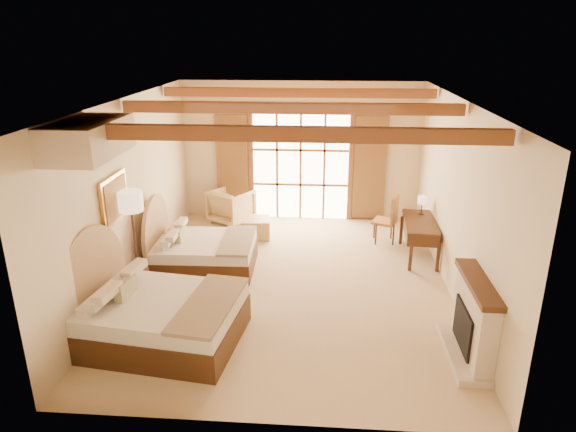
# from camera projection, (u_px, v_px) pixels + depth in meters

# --- Properties ---
(floor) EXTENTS (7.00, 7.00, 0.00)m
(floor) POSITION_uv_depth(u_px,v_px,m) (290.00, 283.00, 9.13)
(floor) COLOR #D1B38A
(floor) RESTS_ON ground
(wall_back) EXTENTS (5.50, 0.00, 5.50)m
(wall_back) POSITION_uv_depth(u_px,v_px,m) (301.00, 152.00, 11.87)
(wall_back) COLOR beige
(wall_back) RESTS_ON ground
(wall_left) EXTENTS (0.00, 7.00, 7.00)m
(wall_left) POSITION_uv_depth(u_px,v_px,m) (130.00, 194.00, 8.78)
(wall_left) COLOR beige
(wall_left) RESTS_ON ground
(wall_right) EXTENTS (0.00, 7.00, 7.00)m
(wall_right) POSITION_uv_depth(u_px,v_px,m) (458.00, 201.00, 8.39)
(wall_right) COLOR beige
(wall_right) RESTS_ON ground
(ceiling) EXTENTS (7.00, 7.00, 0.00)m
(ceiling) POSITION_uv_depth(u_px,v_px,m) (290.00, 100.00, 8.05)
(ceiling) COLOR #AF6C3D
(ceiling) RESTS_ON ground
(ceiling_beams) EXTENTS (5.39, 4.60, 0.18)m
(ceiling_beams) POSITION_uv_depth(u_px,v_px,m) (290.00, 108.00, 8.09)
(ceiling_beams) COLOR brown
(ceiling_beams) RESTS_ON ceiling
(french_doors) EXTENTS (3.95, 0.08, 2.60)m
(french_doors) POSITION_uv_depth(u_px,v_px,m) (301.00, 167.00, 11.93)
(french_doors) COLOR white
(french_doors) RESTS_ON ground
(fireplace) EXTENTS (0.46, 1.40, 1.16)m
(fireplace) POSITION_uv_depth(u_px,v_px,m) (472.00, 324.00, 6.89)
(fireplace) COLOR #C2AF9A
(fireplace) RESTS_ON ground
(painting) EXTENTS (0.06, 0.95, 0.75)m
(painting) POSITION_uv_depth(u_px,v_px,m) (115.00, 199.00, 8.02)
(painting) COLOR gold
(painting) RESTS_ON wall_left
(canopy_valance) EXTENTS (0.70, 1.40, 0.45)m
(canopy_valance) POSITION_uv_depth(u_px,v_px,m) (88.00, 139.00, 6.42)
(canopy_valance) COLOR beige
(canopy_valance) RESTS_ON ceiling
(bed_near) EXTENTS (2.39, 1.92, 1.44)m
(bed_near) POSITION_uv_depth(u_px,v_px,m) (150.00, 313.00, 7.30)
(bed_near) COLOR #412810
(bed_near) RESTS_ON floor
(bed_far) EXTENTS (1.91, 1.47, 1.24)m
(bed_far) POSITION_uv_depth(u_px,v_px,m) (197.00, 249.00, 9.60)
(bed_far) COLOR #412810
(bed_far) RESTS_ON floor
(nightstand) EXTENTS (0.58, 0.58, 0.57)m
(nightstand) POSITION_uv_depth(u_px,v_px,m) (134.00, 291.00, 8.23)
(nightstand) COLOR #412810
(nightstand) RESTS_ON floor
(floor_lamp) EXTENTS (0.39, 0.39, 1.84)m
(floor_lamp) POSITION_uv_depth(u_px,v_px,m) (131.00, 208.00, 8.17)
(floor_lamp) COLOR #39251B
(floor_lamp) RESTS_ON floor
(armchair) EXTENTS (1.17, 1.18, 0.79)m
(armchair) POSITION_uv_depth(u_px,v_px,m) (231.00, 206.00, 11.94)
(armchair) COLOR tan
(armchair) RESTS_ON floor
(ottoman) EXTENTS (0.63, 0.63, 0.42)m
(ottoman) POSITION_uv_depth(u_px,v_px,m) (257.00, 228.00, 11.13)
(ottoman) COLOR tan
(ottoman) RESTS_ON floor
(desk) EXTENTS (0.70, 1.44, 0.76)m
(desk) POSITION_uv_depth(u_px,v_px,m) (419.00, 238.00, 10.06)
(desk) COLOR #412810
(desk) RESTS_ON floor
(desk_chair) EXTENTS (0.60, 0.59, 1.03)m
(desk_chair) POSITION_uv_depth(u_px,v_px,m) (385.00, 227.00, 10.83)
(desk_chair) COLOR #AB7437
(desk_chair) RESTS_ON floor
(desk_lamp) EXTENTS (0.18, 0.18, 0.37)m
(desk_lamp) POSITION_uv_depth(u_px,v_px,m) (422.00, 201.00, 10.24)
(desk_lamp) COLOR #39251B
(desk_lamp) RESTS_ON desk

